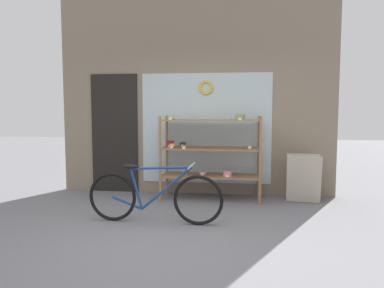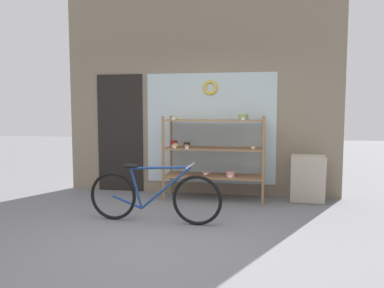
% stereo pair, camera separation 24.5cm
% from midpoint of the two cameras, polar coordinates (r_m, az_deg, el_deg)
% --- Properties ---
extents(ground_plane, '(30.00, 30.00, 0.00)m').
position_cam_midpoint_polar(ground_plane, '(4.31, -2.85, -14.76)').
color(ground_plane, slate).
extents(storefront_facade, '(4.79, 0.13, 3.95)m').
position_cam_midpoint_polar(storefront_facade, '(6.56, 1.88, 9.05)').
color(storefront_facade, gray).
rests_on(storefront_facade, ground_plane).
extents(display_case, '(1.62, 0.59, 1.40)m').
position_cam_midpoint_polar(display_case, '(6.11, 4.42, -0.81)').
color(display_case, '#8E6642').
rests_on(display_case, ground_plane).
extents(bicycle, '(1.80, 0.46, 0.78)m').
position_cam_midpoint_polar(bicycle, '(4.94, -4.48, -7.91)').
color(bicycle, black).
rests_on(bicycle, ground_plane).
extents(sandwich_board, '(0.55, 0.42, 0.76)m').
position_cam_midpoint_polar(sandwich_board, '(6.17, 18.34, -5.18)').
color(sandwich_board, '#B2A893').
rests_on(sandwich_board, ground_plane).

